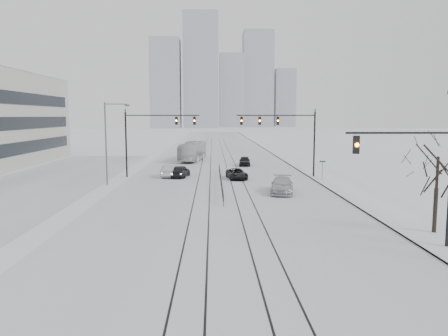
{
  "coord_description": "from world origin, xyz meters",
  "views": [
    {
      "loc": [
        -0.91,
        -17.75,
        7.52
      ],
      "look_at": [
        0.05,
        18.41,
        3.2
      ],
      "focal_mm": 35.0,
      "sensor_mm": 36.0,
      "label": 1
    }
  ],
  "objects_px": {
    "sedan_nb_right": "(282,186)",
    "sedan_nb_far": "(245,161)",
    "bare_tree": "(438,165)",
    "sedan_sb_outer": "(170,171)",
    "sedan_nb_front": "(237,174)",
    "sedan_sb_inner": "(181,171)",
    "traffic_mast_near": "(423,170)",
    "box_truck": "(193,151)"
  },
  "relations": [
    {
      "from": "sedan_nb_right",
      "to": "sedan_nb_far",
      "type": "height_order",
      "value": "sedan_nb_right"
    },
    {
      "from": "bare_tree",
      "to": "sedan_sb_outer",
      "type": "height_order",
      "value": "bare_tree"
    },
    {
      "from": "sedan_sb_outer",
      "to": "sedan_nb_front",
      "type": "distance_m",
      "value": 8.4
    },
    {
      "from": "sedan_nb_front",
      "to": "sedan_nb_right",
      "type": "bearing_deg",
      "value": -77.08
    },
    {
      "from": "sedan_nb_far",
      "to": "sedan_sb_outer",
      "type": "bearing_deg",
      "value": -125.85
    },
    {
      "from": "sedan_sb_inner",
      "to": "bare_tree",
      "type": "bearing_deg",
      "value": 133.53
    },
    {
      "from": "traffic_mast_near",
      "to": "bare_tree",
      "type": "distance_m",
      "value": 3.85
    },
    {
      "from": "sedan_sb_outer",
      "to": "sedan_nb_right",
      "type": "distance_m",
      "value": 16.87
    },
    {
      "from": "sedan_nb_right",
      "to": "box_truck",
      "type": "bearing_deg",
      "value": 118.04
    },
    {
      "from": "sedan_nb_right",
      "to": "sedan_nb_far",
      "type": "xyz_separation_m",
      "value": [
        -1.89,
        23.9,
        -0.06
      ]
    },
    {
      "from": "bare_tree",
      "to": "sedan_sb_inner",
      "type": "relative_size",
      "value": 1.41
    },
    {
      "from": "bare_tree",
      "to": "sedan_sb_outer",
      "type": "xyz_separation_m",
      "value": [
        -19.35,
        27.02,
        -3.76
      ]
    },
    {
      "from": "bare_tree",
      "to": "sedan_nb_far",
      "type": "distance_m",
      "value": 40.34
    },
    {
      "from": "bare_tree",
      "to": "sedan_nb_right",
      "type": "height_order",
      "value": "bare_tree"
    },
    {
      "from": "sedan_nb_right",
      "to": "sedan_sb_inner",
      "type": "bearing_deg",
      "value": 143.05
    },
    {
      "from": "traffic_mast_near",
      "to": "sedan_sb_inner",
      "type": "relative_size",
      "value": 1.61
    },
    {
      "from": "bare_tree",
      "to": "sedan_sb_inner",
      "type": "distance_m",
      "value": 32.47
    },
    {
      "from": "sedan_sb_inner",
      "to": "sedan_nb_front",
      "type": "bearing_deg",
      "value": 175.15
    },
    {
      "from": "bare_tree",
      "to": "sedan_nb_right",
      "type": "xyz_separation_m",
      "value": [
        -7.32,
        15.19,
        -3.72
      ]
    },
    {
      "from": "sedan_sb_outer",
      "to": "sedan_nb_far",
      "type": "height_order",
      "value": "sedan_sb_outer"
    },
    {
      "from": "traffic_mast_near",
      "to": "sedan_nb_front",
      "type": "distance_m",
      "value": 29.59
    },
    {
      "from": "sedan_sb_inner",
      "to": "sedan_nb_right",
      "type": "height_order",
      "value": "sedan_nb_right"
    },
    {
      "from": "traffic_mast_near",
      "to": "sedan_nb_front",
      "type": "relative_size",
      "value": 1.56
    },
    {
      "from": "bare_tree",
      "to": "box_truck",
      "type": "distance_m",
      "value": 49.73
    },
    {
      "from": "traffic_mast_near",
      "to": "sedan_sb_outer",
      "type": "height_order",
      "value": "traffic_mast_near"
    },
    {
      "from": "traffic_mast_near",
      "to": "box_truck",
      "type": "xyz_separation_m",
      "value": [
        -15.03,
        49.49,
        -2.98
      ]
    },
    {
      "from": "traffic_mast_near",
      "to": "sedan_sb_inner",
      "type": "xyz_separation_m",
      "value": [
        -15.65,
        29.73,
        -3.82
      ]
    },
    {
      "from": "sedan_sb_inner",
      "to": "sedan_nb_right",
      "type": "xyz_separation_m",
      "value": [
        10.74,
        -11.54,
        0.03
      ]
    },
    {
      "from": "bare_tree",
      "to": "traffic_mast_near",
      "type": "bearing_deg",
      "value": -128.76
    },
    {
      "from": "sedan_sb_inner",
      "to": "sedan_nb_far",
      "type": "bearing_deg",
      "value": -116.09
    },
    {
      "from": "sedan_sb_inner",
      "to": "sedan_nb_front",
      "type": "xyz_separation_m",
      "value": [
        6.86,
        -1.75,
        -0.12
      ]
    },
    {
      "from": "sedan_nb_far",
      "to": "sedan_nb_right",
      "type": "bearing_deg",
      "value": -81.3
    },
    {
      "from": "bare_tree",
      "to": "box_truck",
      "type": "bearing_deg",
      "value": 110.57
    },
    {
      "from": "bare_tree",
      "to": "box_truck",
      "type": "xyz_separation_m",
      "value": [
        -17.44,
        46.49,
        -2.9
      ]
    },
    {
      "from": "traffic_mast_near",
      "to": "sedan_nb_far",
      "type": "height_order",
      "value": "traffic_mast_near"
    },
    {
      "from": "sedan_nb_right",
      "to": "box_truck",
      "type": "xyz_separation_m",
      "value": [
        -10.12,
        31.3,
        0.82
      ]
    },
    {
      "from": "sedan_nb_right",
      "to": "sedan_nb_front",
      "type": "bearing_deg",
      "value": 121.74
    },
    {
      "from": "traffic_mast_near",
      "to": "bare_tree",
      "type": "xyz_separation_m",
      "value": [
        2.41,
        3.0,
        -0.07
      ]
    },
    {
      "from": "sedan_nb_far",
      "to": "bare_tree",
      "type": "bearing_deg",
      "value": -72.56
    },
    {
      "from": "bare_tree",
      "to": "sedan_sb_inner",
      "type": "bearing_deg",
      "value": 124.04
    },
    {
      "from": "sedan_nb_far",
      "to": "box_truck",
      "type": "relative_size",
      "value": 0.36
    },
    {
      "from": "traffic_mast_near",
      "to": "sedan_nb_right",
      "type": "xyz_separation_m",
      "value": [
        -4.91,
        18.19,
        -3.8
      ]
    }
  ]
}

